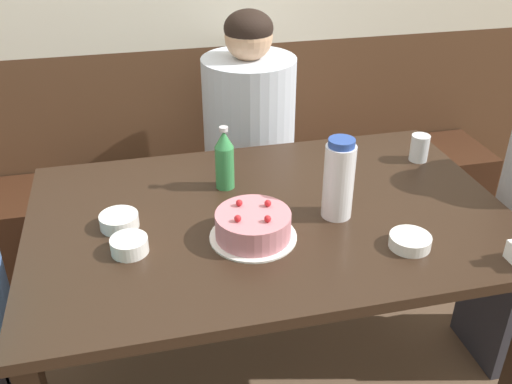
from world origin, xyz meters
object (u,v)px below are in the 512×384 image
object	(u,v)px
bowl_soup_white	(119,221)
bench_seat	(226,215)
birthday_cake	(253,226)
water_pitcher	(339,179)
soju_bottle	(224,159)
bowl_side_dish	(410,241)
glass_water_tall	(419,148)
bowl_rice_small	(129,245)
person_grey_tee	(249,152)

from	to	relation	value
bowl_soup_white	bench_seat	bearing A→B (deg)	60.39
birthday_cake	bowl_soup_white	xyz separation A→B (m)	(-0.38, 0.15, -0.02)
water_pitcher	soju_bottle	xyz separation A→B (m)	(-0.30, 0.25, -0.02)
bowl_side_dish	glass_water_tall	xyz separation A→B (m)	(0.28, 0.49, 0.03)
water_pitcher	soju_bottle	bearing A→B (deg)	140.06
bowl_rice_small	bench_seat	bearing A→B (deg)	65.31
person_grey_tee	birthday_cake	bearing A→B (deg)	-11.83
bowl_side_dish	glass_water_tall	size ratio (longest dim) A/B	1.21
bowl_rice_small	person_grey_tee	world-z (taller)	person_grey_tee
water_pitcher	person_grey_tee	world-z (taller)	person_grey_tee
water_pitcher	person_grey_tee	bearing A→B (deg)	97.03
bench_seat	bowl_soup_white	size ratio (longest dim) A/B	22.79
bowl_soup_white	bowl_rice_small	xyz separation A→B (m)	(0.02, -0.14, 0.00)
birthday_cake	bowl_side_dish	xyz separation A→B (m)	(0.42, -0.15, -0.02)
bench_seat	bowl_side_dish	size ratio (longest dim) A/B	22.30
bench_seat	bowl_rice_small	xyz separation A→B (m)	(-0.43, -0.94, 0.55)
bowl_rice_small	person_grey_tee	bearing A→B (deg)	57.87
birthday_cake	water_pitcher	distance (m)	0.30
bench_seat	water_pitcher	bearing A→B (deg)	-77.57
bowl_side_dish	person_grey_tee	xyz separation A→B (m)	(-0.24, 1.00, -0.17)
bench_seat	person_grey_tee	size ratio (longest dim) A/B	2.17
soju_bottle	glass_water_tall	world-z (taller)	soju_bottle
water_pitcher	bowl_soup_white	xyz separation A→B (m)	(-0.65, 0.09, -0.10)
soju_bottle	bowl_soup_white	world-z (taller)	soju_bottle
birthday_cake	soju_bottle	distance (m)	0.32
soju_bottle	bowl_side_dish	distance (m)	0.65
birthday_cake	bowl_rice_small	size ratio (longest dim) A/B	2.42
bowl_rice_small	bowl_side_dish	world-z (taller)	bowl_rice_small
bench_seat	bowl_soup_white	world-z (taller)	bowl_soup_white
bench_seat	glass_water_tall	distance (m)	1.04
birthday_cake	person_grey_tee	size ratio (longest dim) A/B	0.21
birthday_cake	bowl_soup_white	bearing A→B (deg)	158.76
water_pitcher	soju_bottle	distance (m)	0.39
bench_seat	person_grey_tee	xyz separation A→B (m)	(0.10, -0.10, 0.37)
bench_seat	glass_water_tall	world-z (taller)	glass_water_tall
birthday_cake	bowl_soup_white	size ratio (longest dim) A/B	2.20
bench_seat	water_pitcher	size ratio (longest dim) A/B	10.29
bench_seat	glass_water_tall	size ratio (longest dim) A/B	27.09
soju_bottle	glass_water_tall	size ratio (longest dim) A/B	2.23
bowl_soup_white	bowl_side_dish	distance (m)	0.85
person_grey_tee	bowl_soup_white	bearing A→B (deg)	-38.09
bowl_side_dish	bench_seat	bearing A→B (deg)	107.30
soju_bottle	bowl_rice_small	xyz separation A→B (m)	(-0.33, -0.30, -0.08)
soju_bottle	person_grey_tee	bearing A→B (deg)	69.44
soju_bottle	bench_seat	bearing A→B (deg)	80.65
soju_bottle	glass_water_tall	distance (m)	0.73
soju_bottle	glass_water_tall	xyz separation A→B (m)	(0.72, 0.03, -0.05)
soju_bottle	person_grey_tee	world-z (taller)	person_grey_tee
bowl_soup_white	person_grey_tee	bearing A→B (deg)	51.91
person_grey_tee	bench_seat	bearing A→B (deg)	-134.28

